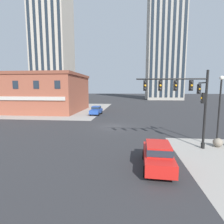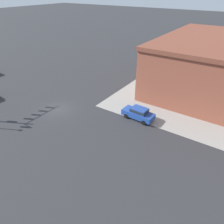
% 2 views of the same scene
% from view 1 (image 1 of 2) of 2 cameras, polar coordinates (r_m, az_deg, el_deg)
% --- Properties ---
extents(ground_plane, '(320.00, 320.00, 0.00)m').
position_cam_1_polar(ground_plane, '(24.47, 0.41, -4.72)').
color(ground_plane, '#2D2D30').
extents(sidewalk_far_corner, '(32.00, 32.00, 0.02)m').
position_cam_1_polar(sidewalk_far_corner, '(49.41, -20.98, 0.99)').
color(sidewalk_far_corner, gray).
rests_on(sidewalk_far_corner, ground).
extents(traffic_signal_main, '(6.02, 2.09, 6.71)m').
position_cam_1_polar(traffic_signal_main, '(16.66, 23.01, 4.58)').
color(traffic_signal_main, black).
rests_on(traffic_signal_main, ground).
extents(bollard_sphere_curb_a, '(0.81, 0.81, 0.81)m').
position_cam_1_polar(bollard_sphere_curb_a, '(18.69, 30.72, -8.39)').
color(bollard_sphere_curb_a, gray).
rests_on(bollard_sphere_curb_a, ground).
extents(street_lamp_corner_near, '(0.36, 0.36, 6.27)m').
position_cam_1_polar(street_lamp_corner_near, '(18.09, 31.18, 2.21)').
color(street_lamp_corner_near, black).
rests_on(street_lamp_corner_near, ground).
extents(car_main_southbound_near, '(2.04, 4.47, 1.68)m').
position_cam_1_polar(car_main_southbound_near, '(35.76, -5.08, 0.63)').
color(car_main_southbound_near, '#23479E').
rests_on(car_main_southbound_near, ground).
extents(car_cross_eastbound, '(2.07, 4.49, 1.68)m').
position_cam_1_polar(car_cross_eastbound, '(12.31, 14.43, -13.01)').
color(car_cross_eastbound, red).
rests_on(car_cross_eastbound, ground).
extents(storefront_block_near_corner, '(25.03, 16.15, 8.45)m').
position_cam_1_polar(storefront_block_near_corner, '(46.13, -24.96, 5.64)').
color(storefront_block_near_corner, brown).
rests_on(storefront_block_near_corner, ground).
extents(residential_tower_skyline_right, '(16.19, 15.32, 65.11)m').
position_cam_1_polar(residential_tower_skyline_right, '(93.96, 16.70, 24.17)').
color(residential_tower_skyline_right, '#9E998E').
rests_on(residential_tower_skyline_right, ground).
extents(residential_tower_skyline_left, '(15.37, 15.81, 54.15)m').
position_cam_1_polar(residential_tower_skyline_left, '(89.08, -18.51, 21.39)').
color(residential_tower_skyline_left, '#B2A899').
rests_on(residential_tower_skyline_left, ground).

